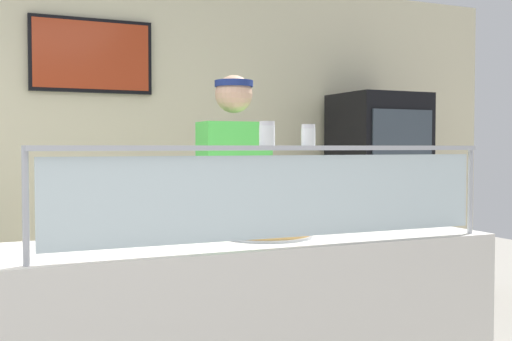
{
  "coord_description": "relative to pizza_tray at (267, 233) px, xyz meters",
  "views": [
    {
      "loc": [
        -0.06,
        -2.24,
        1.36
      ],
      "look_at": [
        1.11,
        0.37,
        1.25
      ],
      "focal_mm": 44.14,
      "sensor_mm": 36.0,
      "label": 1
    }
  ],
  "objects": [
    {
      "name": "pepper_flake_shaker",
      "position": [
        0.05,
        -0.29,
        0.44
      ],
      "size": [
        0.06,
        0.06,
        0.09
      ],
      "color": "white",
      "rests_on": "sneeze_guard"
    },
    {
      "name": "shop_rear_unit",
      "position": [
        -0.07,
        2.17,
        0.39
      ],
      "size": [
        6.59,
        0.13,
        2.7
      ],
      "color": "beige",
      "rests_on": "ground"
    },
    {
      "name": "worker_figure",
      "position": [
        0.11,
        0.66,
        0.04
      ],
      "size": [
        0.41,
        0.5,
        1.76
      ],
      "color": "#23232D",
      "rests_on": "ground"
    },
    {
      "name": "sneeze_guard",
      "position": [
        -0.06,
        -0.29,
        0.25
      ],
      "size": [
        2.01,
        0.06,
        0.42
      ],
      "color": "#B2B5BC",
      "rests_on": "serving_counter"
    },
    {
      "name": "drink_fridge",
      "position": [
        1.83,
        1.72,
        -0.07
      ],
      "size": [
        0.66,
        0.65,
        1.8
      ],
      "color": "black",
      "rests_on": "ground"
    },
    {
      "name": "pizza_server",
      "position": [
        -0.01,
        -0.02,
        0.02
      ],
      "size": [
        0.12,
        0.29,
        0.01
      ],
      "primitive_type": "cube",
      "rotation": [
        0.0,
        0.0,
        -0.17
      ],
      "color": "#ADAFB7",
      "rests_on": "pizza_tray"
    },
    {
      "name": "parmesan_shaker",
      "position": [
        -0.14,
        -0.29,
        0.44
      ],
      "size": [
        0.06,
        0.06,
        0.1
      ],
      "color": "white",
      "rests_on": "sneeze_guard"
    },
    {
      "name": "pizza_tray",
      "position": [
        0.0,
        0.0,
        0.0
      ],
      "size": [
        0.42,
        0.42,
        0.04
      ],
      "color": "#9EA0A8",
      "rests_on": "serving_counter"
    }
  ]
}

